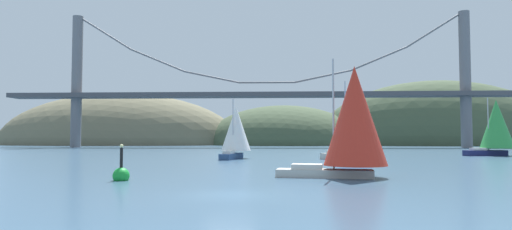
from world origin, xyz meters
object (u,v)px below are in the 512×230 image
object	(u,v)px
sailboat_scarlet_sail	(353,119)
sailboat_blue_spinnaker	(353,119)
channel_buoy	(121,175)
sailboat_green_sail	(496,125)
sailboat_white_mainsail	(236,130)

from	to	relation	value
sailboat_scarlet_sail	sailboat_blue_spinnaker	bearing A→B (deg)	80.02
channel_buoy	sailboat_green_sail	bearing A→B (deg)	41.99
sailboat_blue_spinnaker	channel_buoy	world-z (taller)	sailboat_blue_spinnaker
sailboat_green_sail	sailboat_white_mainsail	bearing A→B (deg)	-164.50
sailboat_blue_spinnaker	sailboat_scarlet_sail	bearing A→B (deg)	-99.98
sailboat_blue_spinnaker	sailboat_green_sail	bearing A→B (deg)	33.46
sailboat_scarlet_sail	sailboat_white_mainsail	xyz separation A→B (m)	(-10.72, 26.03, -0.42)
sailboat_blue_spinnaker	channel_buoy	distance (m)	30.50
sailboat_blue_spinnaker	sailboat_white_mainsail	size ratio (longest dim) A/B	1.23
sailboat_green_sail	sailboat_blue_spinnaker	size ratio (longest dim) A/B	0.92
sailboat_white_mainsail	sailboat_green_sail	bearing A→B (deg)	15.50
sailboat_scarlet_sail	sailboat_white_mainsail	size ratio (longest dim) A/B	1.09
sailboat_blue_spinnaker	sailboat_white_mainsail	distance (m)	15.38
sailboat_green_sail	sailboat_blue_spinnaker	distance (m)	29.29
sailboat_green_sail	channel_buoy	size ratio (longest dim) A/B	3.34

